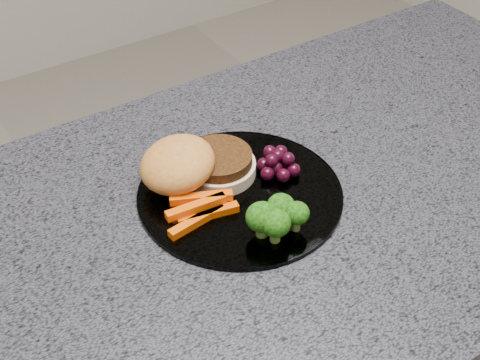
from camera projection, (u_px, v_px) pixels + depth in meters
name	position (u px, v px, depth m)	size (l,w,h in m)	color
countertop	(270.00, 213.00, 0.85)	(1.20, 0.60, 0.04)	#474750
plate	(240.00, 194.00, 0.84)	(0.26, 0.26, 0.01)	white
burger	(192.00, 167.00, 0.84)	(0.16, 0.11, 0.05)	beige
carrot_sticks	(200.00, 209.00, 0.80)	(0.10, 0.06, 0.02)	#E14E03
broccoli	(276.00, 216.00, 0.77)	(0.07, 0.05, 0.05)	olive
grape_bunch	(278.00, 163.00, 0.86)	(0.05, 0.05, 0.03)	black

